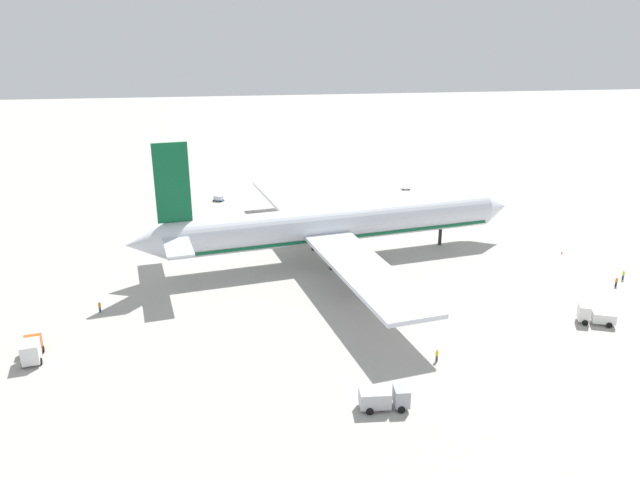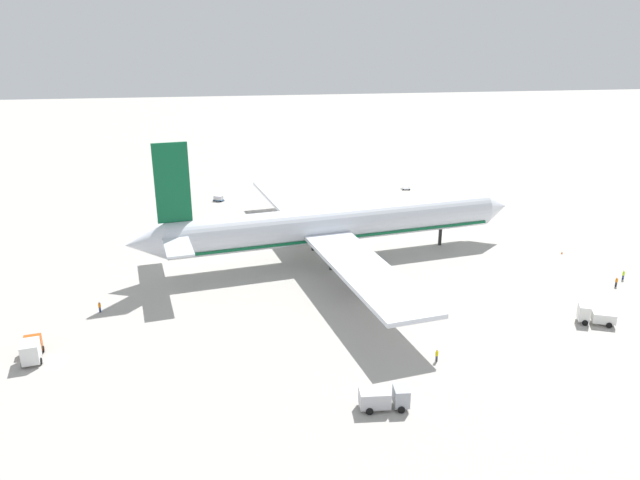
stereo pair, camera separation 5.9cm
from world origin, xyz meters
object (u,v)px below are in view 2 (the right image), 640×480
(service_truck_1, at_px, (31,349))
(ground_worker_1, at_px, (623,275))
(airliner, at_px, (331,225))
(traffic_cone_0, at_px, (182,213))
(service_truck_0, at_px, (384,398))
(ground_worker_5, at_px, (100,307))
(ground_worker_3, at_px, (437,355))
(baggage_cart_1, at_px, (218,198))
(ground_worker_2, at_px, (616,282))
(service_truck_3, at_px, (595,315))
(baggage_cart_0, at_px, (406,189))
(traffic_cone_1, at_px, (562,253))

(service_truck_1, xyz_separation_m, ground_worker_1, (96.95, 12.78, -0.74))
(airliner, bearing_deg, traffic_cone_0, 131.62)
(service_truck_0, distance_m, ground_worker_5, 49.79)
(ground_worker_3, relative_size, traffic_cone_0, 3.21)
(service_truck_1, distance_m, ground_worker_3, 55.13)
(baggage_cart_1, xyz_separation_m, traffic_cone_0, (-8.72, -10.43, -0.50))
(ground_worker_2, bearing_deg, ground_worker_5, 177.69)
(service_truck_3, distance_m, traffic_cone_0, 94.73)
(airliner, relative_size, ground_worker_5, 45.14)
(ground_worker_2, bearing_deg, baggage_cart_0, 103.86)
(service_truck_0, bearing_deg, ground_worker_5, 140.21)
(service_truck_3, bearing_deg, ground_worker_5, 168.32)
(airliner, xyz_separation_m, traffic_cone_0, (-30.74, 34.61, -6.62))
(airliner, bearing_deg, baggage_cart_1, 116.06)
(ground_worker_1, relative_size, traffic_cone_1, 3.25)
(service_truck_1, relative_size, ground_worker_5, 3.13)
(airliner, distance_m, service_truck_0, 49.92)
(airliner, xyz_separation_m, traffic_cone_1, (46.21, -4.88, -6.62))
(service_truck_3, bearing_deg, ground_worker_3, -165.87)
(airliner, distance_m, baggage_cart_1, 50.51)
(baggage_cart_0, xyz_separation_m, ground_worker_3, (-22.22, -89.00, 0.63))
(service_truck_3, xyz_separation_m, ground_worker_5, (-75.72, 15.65, -0.45))
(ground_worker_2, height_order, ground_worker_5, ground_worker_5)
(ground_worker_5, bearing_deg, ground_worker_1, -0.63)
(service_truck_3, distance_m, ground_worker_5, 77.32)
(baggage_cart_1, distance_m, traffic_cone_1, 84.55)
(baggage_cart_0, height_order, ground_worker_2, ground_worker_2)
(service_truck_0, distance_m, ground_worker_3, 13.50)
(ground_worker_1, bearing_deg, traffic_cone_0, 146.60)
(ground_worker_5, bearing_deg, service_truck_3, -11.68)
(airliner, bearing_deg, baggage_cart_0, 58.53)
(ground_worker_1, bearing_deg, airliner, 159.54)
(service_truck_3, bearing_deg, ground_worker_2, 45.74)
(ground_worker_1, relative_size, ground_worker_3, 1.01)
(traffic_cone_0, xyz_separation_m, traffic_cone_1, (76.95, -39.49, 0.00))
(baggage_cart_1, height_order, ground_worker_2, ground_worker_2)
(ground_worker_5, distance_m, traffic_cone_0, 53.22)
(traffic_cone_0, bearing_deg, baggage_cart_0, 13.09)
(ground_worker_3, distance_m, traffic_cone_1, 52.42)
(airliner, xyz_separation_m, baggage_cart_0, (29.80, 48.68, -6.63))
(airliner, bearing_deg, service_truck_1, -146.09)
(ground_worker_2, relative_size, traffic_cone_1, 3.12)
(ground_worker_3, relative_size, traffic_cone_1, 3.21)
(baggage_cart_0, bearing_deg, ground_worker_3, -104.02)
(airliner, distance_m, ground_worker_5, 44.59)
(service_truck_0, relative_size, baggage_cart_0, 2.08)
(traffic_cone_1, bearing_deg, baggage_cart_0, 107.03)
(ground_worker_3, xyz_separation_m, traffic_cone_1, (38.63, 35.43, -0.62))
(service_truck_3, height_order, ground_worker_3, service_truck_3)
(baggage_cart_1, distance_m, ground_worker_3, 90.34)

